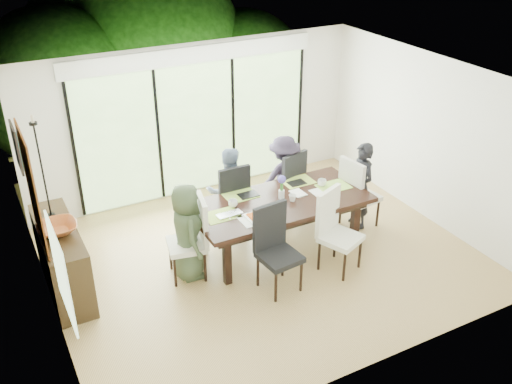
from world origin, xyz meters
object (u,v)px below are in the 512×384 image
table_top (280,202)px  cup_b (292,198)px  chair_left_end (186,239)px  person_far_right (284,177)px  person_right_end (361,186)px  vase (281,194)px  chair_near_left (280,251)px  cup_a (233,204)px  chair_near_right (341,232)px  laptop (231,216)px  cup_c (322,183)px  person_left_end (187,232)px  chair_far_left (228,196)px  person_far_left (229,191)px  chair_right_end (361,191)px  sideboard (62,259)px  bowl (57,228)px  chair_far_right (283,183)px

table_top → cup_b: 0.20m
chair_left_end → person_far_right: 2.21m
person_right_end → vase: (-1.43, 0.05, 0.18)m
cup_b → person_far_right: bearing=66.7°
vase → cup_b: vase is taller
chair_near_left → cup_a: (-0.20, 1.02, 0.28)m
chair_near_left → cup_b: size_ratio=11.00×
chair_near_right → laptop: size_ratio=3.33×
vase → cup_c: size_ratio=0.97×
chair_left_end → person_left_end: size_ratio=0.85×
chair_far_left → person_right_end: person_right_end is taller
chair_left_end → person_left_end: 0.11m
table_top → person_far_left: (-0.45, 0.83, -0.08)m
cup_b → chair_far_left: bearing=122.3°
table_top → chair_right_end: size_ratio=2.18×
chair_left_end → chair_near_right: size_ratio=1.00×
person_far_left → person_far_right: (1.00, 0.00, 0.00)m
cup_c → sideboard: sideboard is taller
chair_left_end → sideboard: bearing=-95.8°
table_top → chair_right_end: 1.51m
person_right_end → chair_left_end: bearing=-84.7°
chair_near_right → sideboard: 3.85m
person_left_end → person_far_left: size_ratio=1.00×
person_far_right → person_right_end: bearing=141.5°
chair_near_left → bowl: 2.92m
laptop → bowl: (-2.25, 0.51, 0.17)m
laptop → sideboard: size_ratio=0.22×
chair_right_end → vase: size_ratio=9.17×
table_top → cup_a: size_ratio=19.35×
person_left_end → chair_near_left: bearing=-125.0°
chair_left_end → bowl: chair_left_end is taller
person_left_end → person_right_end: 2.96m
cup_b → laptop: bearing=180.0°
cup_a → cup_b: cup_a is taller
person_far_right → bowl: size_ratio=2.84×
table_top → laptop: size_ratio=7.27×
sideboard → vase: bearing=-8.3°
person_far_right → chair_near_left: bearing=61.6°
sideboard → chair_left_end: bearing=-17.6°
person_left_end → person_far_right: bearing=-61.2°
chair_near_right → bowl: (-3.60, 1.28, 0.41)m
person_right_end → person_far_right: 1.25m
chair_near_right → vase: 1.06m
person_right_end → sideboard: bearing=-91.1°
chair_far_right → person_far_right: (0.00, -0.02, 0.11)m
cup_a → chair_near_right: bearing=-40.4°
chair_right_end → chair_near_left: 2.18m
cup_c → sideboard: (-3.90, 0.41, -0.41)m
person_right_end → cup_b: size_ratio=12.90×
chair_far_right → person_right_end: size_ratio=0.85×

